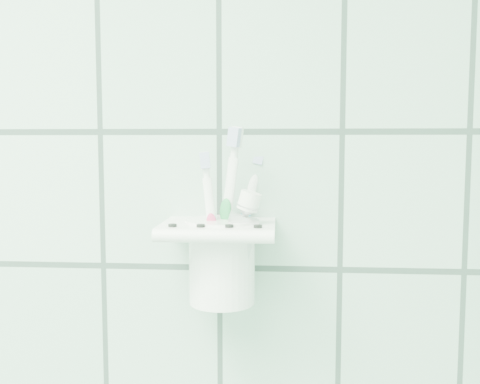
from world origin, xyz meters
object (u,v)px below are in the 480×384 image
Objects in this scene: toothbrush_pink at (219,225)px; toothbrush_orange at (217,210)px; holder_bracket at (219,230)px; cup at (222,258)px; toothbrush_blue at (228,218)px; toothpaste_tube at (221,236)px.

toothbrush_pink is 0.85× the size of toothbrush_orange.
toothbrush_pink is at bearing -77.98° from holder_bracket.
cup is 0.05m from toothbrush_blue.
toothpaste_tube is (-0.01, -0.03, -0.02)m from toothbrush_blue.
toothbrush_blue reaches higher than holder_bracket.
holder_bracket and cup have the same top height.
toothbrush_orange is 0.04m from toothpaste_tube.
toothbrush_blue is 1.30× the size of toothpaste_tube.
holder_bracket is 0.73× the size of toothbrush_blue.
cup is 0.04m from toothbrush_pink.
toothpaste_tube is at bearing -53.25° from toothbrush_orange.
holder_bracket is 0.04m from cup.
toothpaste_tube reaches higher than holder_bracket.
holder_bracket is 0.01m from toothbrush_pink.
toothbrush_pink reaches higher than holder_bracket.
cup is 0.55× the size of toothbrush_blue.
toothbrush_blue is at bearing 67.23° from toothpaste_tube.
toothpaste_tube is (0.01, -0.03, -0.03)m from toothbrush_orange.
cup is at bearing 52.28° from holder_bracket.
toothpaste_tube is at bearing -99.26° from toothbrush_blue.
cup is at bearing -35.61° from toothbrush_orange.
holder_bracket is at bearing -53.96° from toothbrush_orange.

